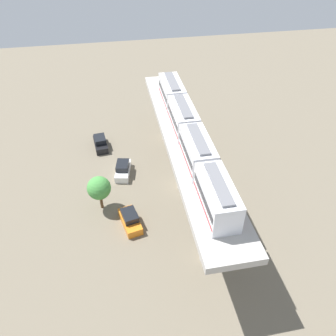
# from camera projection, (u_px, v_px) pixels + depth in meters

# --- Properties ---
(ground_plane) EXTENTS (120.00, 120.00, 0.00)m
(ground_plane) POSITION_uv_depth(u_px,v_px,m) (184.00, 187.00, 44.60)
(ground_plane) COLOR #706654
(viaduct) EXTENTS (5.20, 35.80, 7.89)m
(viaduct) POSITION_uv_depth(u_px,v_px,m) (186.00, 150.00, 40.71)
(viaduct) COLOR #B7B2AA
(viaduct) RESTS_ON ground
(train) EXTENTS (2.64, 27.45, 3.24)m
(train) POSITION_uv_depth(u_px,v_px,m) (190.00, 133.00, 37.56)
(train) COLOR silver
(train) RESTS_ON viaduct
(parked_car_white) EXTENTS (2.61, 4.48, 1.76)m
(parked_car_white) POSITION_uv_depth(u_px,v_px,m) (123.00, 169.00, 46.23)
(parked_car_white) COLOR white
(parked_car_white) RESTS_ON ground
(parked_car_orange) EXTENTS (2.64, 4.48, 1.76)m
(parked_car_orange) POSITION_uv_depth(u_px,v_px,m) (130.00, 220.00, 39.03)
(parked_car_orange) COLOR orange
(parked_car_orange) RESTS_ON ground
(parked_car_black) EXTENTS (2.26, 4.37, 1.76)m
(parked_car_black) POSITION_uv_depth(u_px,v_px,m) (100.00, 143.00, 51.21)
(parked_car_black) COLOR black
(parked_car_black) RESTS_ON ground
(tree_near_viaduct) EXTENTS (2.86, 2.86, 4.69)m
(tree_near_viaduct) POSITION_uv_depth(u_px,v_px,m) (99.00, 188.00, 39.61)
(tree_near_viaduct) COLOR brown
(tree_near_viaduct) RESTS_ON ground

